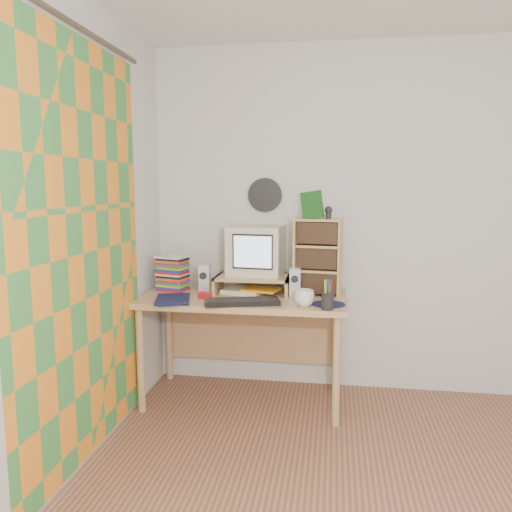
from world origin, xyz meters
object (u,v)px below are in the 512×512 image
(cd_rack, at_px, (318,257))
(diary, at_px, (156,298))
(crt_monitor, at_px, (256,251))
(mug, at_px, (304,298))
(keyboard, at_px, (242,302))
(dvd_stack, at_px, (172,271))
(desk, at_px, (245,312))

(cd_rack, relative_size, diary, 1.98)
(diary, bearing_deg, crt_monitor, 20.02)
(diary, bearing_deg, cd_rack, 5.43)
(crt_monitor, bearing_deg, mug, -40.44)
(keyboard, distance_m, dvd_stack, 0.68)
(keyboard, xyz_separation_m, mug, (0.39, 0.02, 0.04))
(crt_monitor, relative_size, dvd_stack, 1.28)
(desk, xyz_separation_m, keyboard, (0.04, -0.31, 0.15))
(dvd_stack, bearing_deg, crt_monitor, 19.40)
(diary, bearing_deg, desk, 16.80)
(desk, height_order, mug, mug)
(crt_monitor, height_order, diary, crt_monitor)
(mug, height_order, diary, mug)
(desk, distance_m, cd_rack, 0.64)
(desk, distance_m, dvd_stack, 0.60)
(desk, xyz_separation_m, mug, (0.43, -0.29, 0.19))
(cd_rack, bearing_deg, mug, -93.72)
(cd_rack, bearing_deg, keyboard, -133.78)
(mug, bearing_deg, keyboard, -177.38)
(mug, bearing_deg, diary, -177.97)
(desk, xyz_separation_m, diary, (-0.53, -0.33, 0.16))
(keyboard, height_order, diary, diary)
(dvd_stack, distance_m, cd_rack, 1.04)
(keyboard, bearing_deg, diary, 166.52)
(cd_rack, xyz_separation_m, mug, (-0.07, -0.35, -0.21))
(desk, distance_m, diary, 0.64)
(cd_rack, bearing_deg, diary, -151.80)
(desk, height_order, dvd_stack, dvd_stack)
(desk, height_order, diary, diary)
(cd_rack, bearing_deg, desk, -165.90)
(desk, bearing_deg, dvd_stack, 176.33)
(crt_monitor, bearing_deg, dvd_stack, -169.39)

